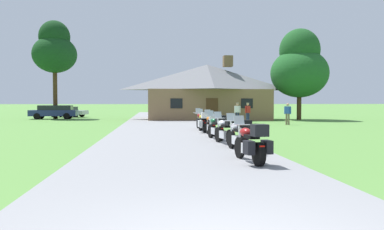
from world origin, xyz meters
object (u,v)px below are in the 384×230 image
motorcycle_green_fourth_in_row (216,127)px  tree_left_far (55,50)px  bystander_red_shirt_beside_signpost (248,112)px  motorcycle_white_third_in_row (226,131)px  tree_right_of_lodge (299,66)px  parked_silver_sedan_far_left (68,112)px  motorcycle_red_farthest_in_row (201,120)px  bystander_white_shirt_near_lodge (237,111)px  parked_navy_suv_far_left (54,111)px  motorcycle_red_nearest_to_camera (252,144)px  bystander_blue_shirt_by_tree (288,113)px  motorcycle_white_second_in_row (239,135)px  motorcycle_orange_fifth_in_row (211,124)px  motorcycle_yellow_sixth_in_row (203,122)px

motorcycle_green_fourth_in_row → tree_left_far: 27.92m
motorcycle_green_fourth_in_row → bystander_red_shirt_beside_signpost: (4.88, 13.68, 0.33)m
motorcycle_white_third_in_row → motorcycle_green_fourth_in_row: (-0.06, 1.92, 0.00)m
tree_left_far → tree_right_of_lodge: (24.37, -4.95, -1.98)m
bystander_red_shirt_beside_signpost → parked_silver_sedan_far_left: bystander_red_shirt_beside_signpost is taller
bystander_red_shirt_beside_signpost → motorcycle_red_farthest_in_row: bearing=30.0°
bystander_white_shirt_near_lodge → parked_navy_suv_far_left: bystander_white_shirt_near_lodge is taller
motorcycle_green_fourth_in_row → bystander_red_shirt_beside_signpost: bearing=61.9°
motorcycle_green_fourth_in_row → tree_right_of_lodge: tree_right_of_lodge is taller
motorcycle_red_farthest_in_row → motorcycle_red_nearest_to_camera: bearing=-96.2°
motorcycle_white_third_in_row → tree_left_far: tree_left_far is taller
bystander_white_shirt_near_lodge → bystander_blue_shirt_by_tree: bearing=160.6°
tree_left_far → motorcycle_green_fourth_in_row: bearing=-61.2°
motorcycle_red_nearest_to_camera → parked_navy_suv_far_left: parked_navy_suv_far_left is taller
motorcycle_red_farthest_in_row → parked_navy_suv_far_left: parked_navy_suv_far_left is taller
motorcycle_red_farthest_in_row → bystander_white_shirt_near_lodge: size_ratio=1.24×
motorcycle_red_farthest_in_row → tree_right_of_lodge: 17.34m
motorcycle_green_fourth_in_row → motorcycle_white_second_in_row: bearing=-97.1°
bystander_white_shirt_near_lodge → parked_navy_suv_far_left: bearing=4.7°
motorcycle_orange_fifth_in_row → tree_right_of_lodge: size_ratio=0.24×
motorcycle_orange_fifth_in_row → parked_navy_suv_far_left: parked_navy_suv_far_left is taller
parked_navy_suv_far_left → tree_left_far: bearing=4.9°
motorcycle_white_second_in_row → motorcycle_green_fourth_in_row: size_ratio=1.00×
bystander_blue_shirt_by_tree → motorcycle_white_second_in_row: bearing=106.1°
motorcycle_red_nearest_to_camera → motorcycle_orange_fifth_in_row: (0.17, 8.77, 0.01)m
bystander_blue_shirt_by_tree → parked_navy_suv_far_left: bearing=11.4°
motorcycle_white_second_in_row → bystander_red_shirt_beside_signpost: size_ratio=1.24×
motorcycle_red_farthest_in_row → bystander_white_shirt_near_lodge: bearing=58.5°
motorcycle_green_fourth_in_row → motorcycle_red_farthest_in_row: size_ratio=1.00×
motorcycle_red_farthest_in_row → tree_right_of_lodge: (11.17, 12.43, 4.60)m
motorcycle_green_fourth_in_row → motorcycle_red_nearest_to_camera: bearing=-99.2°
motorcycle_red_nearest_to_camera → parked_navy_suv_far_left: (-12.89, 29.53, 0.17)m
motorcycle_white_second_in_row → motorcycle_green_fourth_in_row: bearing=86.4°
bystander_blue_shirt_by_tree → motorcycle_yellow_sixth_in_row: bearing=84.4°
motorcycle_red_farthest_in_row → parked_navy_suv_far_left: 21.10m
motorcycle_red_nearest_to_camera → tree_left_far: 33.68m
bystander_red_shirt_beside_signpost → tree_left_far: bearing=-56.2°
motorcycle_yellow_sixth_in_row → tree_left_far: size_ratio=0.20×
motorcycle_green_fourth_in_row → bystander_blue_shirt_by_tree: 13.37m
bystander_white_shirt_near_lodge → bystander_red_shirt_beside_signpost: same height
bystander_blue_shirt_by_tree → parked_navy_suv_far_left: (-20.34, 11.79, -0.15)m
motorcycle_red_nearest_to_camera → bystander_red_shirt_beside_signpost: bearing=68.6°
motorcycle_white_third_in_row → bystander_white_shirt_near_lodge: 17.22m
motorcycle_white_second_in_row → bystander_blue_shirt_by_tree: bearing=59.5°
motorcycle_white_third_in_row → bystander_blue_shirt_by_tree: 14.98m
motorcycle_white_second_in_row → tree_left_far: (-13.18, 27.90, 6.57)m
motorcycle_white_third_in_row → bystander_red_shirt_beside_signpost: size_ratio=1.23×
motorcycle_white_second_in_row → bystander_blue_shirt_by_tree: bystander_blue_shirt_by_tree is taller
motorcycle_red_nearest_to_camera → motorcycle_red_farthest_in_row: 12.99m
motorcycle_green_fourth_in_row → tree_right_of_lodge: 22.43m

